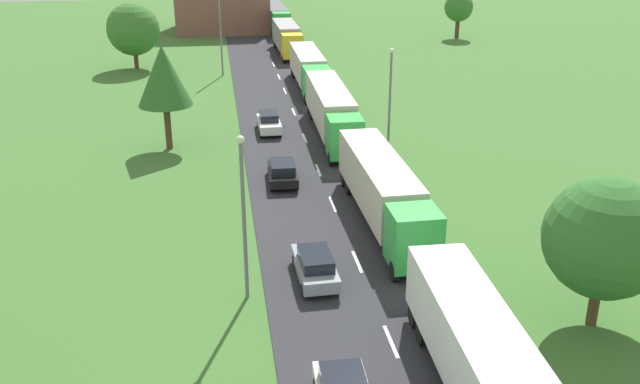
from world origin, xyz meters
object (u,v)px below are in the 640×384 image
Objects in this scene: truck_third at (332,110)px; tree_ash at (133,29)px; tree_pine at (605,238)px; truck_fourth at (309,68)px; distant_building at (222,0)px; car_fifth at (269,122)px; car_fourth at (283,172)px; tree_maple at (164,76)px; truck_sixth at (276,17)px; lamppost_second at (244,210)px; truck_lead at (487,367)px; lamppost_fourth at (220,28)px; truck_second at (383,190)px; lamppost_third at (390,92)px; tree_oak at (459,7)px; truck_fifth at (287,37)px; car_third at (315,265)px.

truck_third is 33.39m from tree_ash.
truck_third is at bearing 103.60° from tree_pine.
truck_fourth is 1.02× the size of distant_building.
tree_pine is at bearing -68.73° from car_fifth.
car_fourth is 0.54× the size of tree_maple.
truck_sixth is at bearing 51.45° from tree_ash.
lamppost_second is at bearing -101.86° from truck_fourth.
truck_lead is at bearing -90.44° from truck_fourth.
car_fourth is 15.09m from lamppost_second.
lamppost_fourth is (-8.14, 56.71, 3.01)m from truck_lead.
truck_fourth is (0.16, 32.87, -0.06)m from truck_second.
lamppost_second is 1.06× the size of lamppost_third.
lamppost_third is 0.96× the size of tree_maple.
tree_oak is 57.03m from tree_maple.
lamppost_second is 73.52m from tree_oak.
truck_lead is 2.03× the size of tree_pine.
lamppost_fourth is (-3.30, 21.35, 4.23)m from car_fifth.
tree_oak is at bearing 63.52° from lamppost_second.
truck_fifth is at bearing 52.51° from lamppost_fourth.
car_fourth is at bearing -71.25° from tree_ash.
lamppost_third is 1.03× the size of tree_ash.
tree_oak is at bearing 29.60° from lamppost_fourth.
truck_fifth is at bearing 85.28° from car_third.
truck_fourth reaches higher than car_third.
tree_ash is (-18.06, -22.67, 2.29)m from truck_sixth.
tree_pine reaches higher than truck_lead.
distant_building reaches higher than car_third.
tree_pine is (11.85, -18.87, 3.38)m from car_fourth.
lamppost_second is at bearing -139.30° from truck_second.
tree_pine is (15.10, -51.69, -0.89)m from lamppost_fourth.
truck_sixth is at bearing 159.71° from tree_oak.
tree_oak is at bearing 17.92° from truck_fifth.
truck_third is 5.38m from lamppost_third.
tree_ash reaches higher than truck_second.
distant_building reaches higher than tree_oak.
tree_maple is at bearing -80.25° from tree_ash.
lamppost_second is 1.09× the size of tree_ash.
tree_ash is (-13.14, 51.16, 3.56)m from car_third.
car_fifth is (-5.07, 18.68, -1.27)m from truck_second.
truck_lead is 0.94× the size of truck_third.
tree_oak is 34.38m from distant_building.
truck_third is 0.99× the size of truck_sixth.
truck_fourth is (0.38, 49.56, -0.01)m from truck_lead.
truck_fourth is (0.33, 15.94, -0.11)m from truck_third.
tree_maple reaches higher than tree_oak.
truck_third is at bearing 63.09° from car_fourth.
lamppost_second is 47.12m from lamppost_fourth.
tree_maple is at bearing -159.61° from car_fifth.
car_third is at bearing -85.62° from lamppost_fourth.
truck_fifth is at bearing -69.43° from distant_building.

